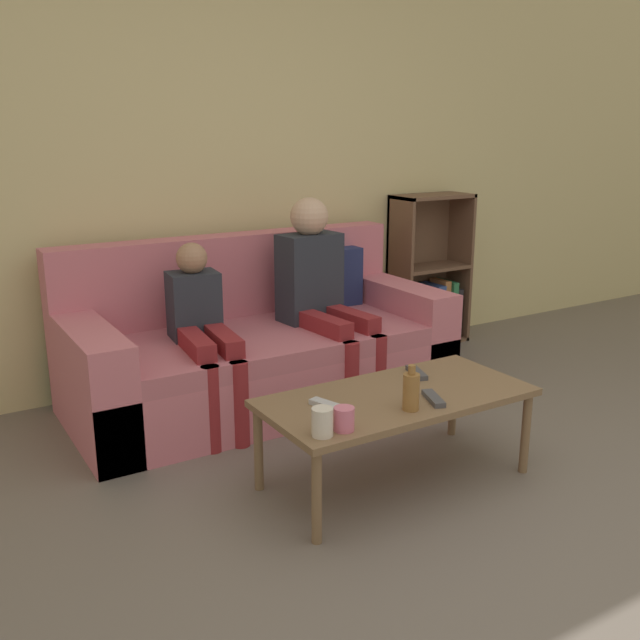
{
  "coord_description": "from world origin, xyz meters",
  "views": [
    {
      "loc": [
        -1.75,
        -1.47,
        1.52
      ],
      "look_at": [
        -0.02,
        1.37,
        0.61
      ],
      "focal_mm": 40.0,
      "sensor_mm": 36.0,
      "label": 1
    }
  ],
  "objects_px": {
    "cup_near": "(344,419)",
    "bottle": "(411,391)",
    "person_child": "(202,325)",
    "tv_remote_2": "(417,373)",
    "bookshelf": "(427,289)",
    "coffee_table": "(396,402)",
    "tv_remote_0": "(328,405)",
    "couch": "(258,350)",
    "person_adult": "(319,284)",
    "cup_far": "(322,422)",
    "tv_remote_1": "(434,398)"
  },
  "relations": [
    {
      "from": "cup_near",
      "to": "bottle",
      "type": "height_order",
      "value": "bottle"
    },
    {
      "from": "person_child",
      "to": "tv_remote_2",
      "type": "bearing_deg",
      "value": -46.02
    },
    {
      "from": "bookshelf",
      "to": "tv_remote_2",
      "type": "distance_m",
      "value": 1.9
    },
    {
      "from": "coffee_table",
      "to": "tv_remote_0",
      "type": "bearing_deg",
      "value": 175.93
    },
    {
      "from": "couch",
      "to": "person_child",
      "type": "height_order",
      "value": "person_child"
    },
    {
      "from": "tv_remote_0",
      "to": "couch",
      "type": "bearing_deg",
      "value": 59.63
    },
    {
      "from": "person_adult",
      "to": "bookshelf",
      "type": "bearing_deg",
      "value": 16.95
    },
    {
      "from": "bookshelf",
      "to": "person_adult",
      "type": "bearing_deg",
      "value": -157.67
    },
    {
      "from": "couch",
      "to": "tv_remote_0",
      "type": "relative_size",
      "value": 11.89
    },
    {
      "from": "cup_far",
      "to": "tv_remote_0",
      "type": "distance_m",
      "value": 0.28
    },
    {
      "from": "person_child",
      "to": "bottle",
      "type": "xyz_separation_m",
      "value": [
        0.4,
        -1.21,
        -0.05
      ]
    },
    {
      "from": "cup_far",
      "to": "tv_remote_0",
      "type": "bearing_deg",
      "value": 53.6
    },
    {
      "from": "bottle",
      "to": "couch",
      "type": "bearing_deg",
      "value": 90.64
    },
    {
      "from": "coffee_table",
      "to": "tv_remote_2",
      "type": "height_order",
      "value": "tv_remote_2"
    },
    {
      "from": "person_adult",
      "to": "cup_far",
      "type": "relative_size",
      "value": 10.42
    },
    {
      "from": "tv_remote_1",
      "to": "person_adult",
      "type": "bearing_deg",
      "value": 101.71
    },
    {
      "from": "couch",
      "to": "bottle",
      "type": "bearing_deg",
      "value": -89.36
    },
    {
      "from": "bookshelf",
      "to": "coffee_table",
      "type": "relative_size",
      "value": 0.9
    },
    {
      "from": "bookshelf",
      "to": "tv_remote_1",
      "type": "height_order",
      "value": "bookshelf"
    },
    {
      "from": "bookshelf",
      "to": "tv_remote_1",
      "type": "relative_size",
      "value": 6.04
    },
    {
      "from": "bookshelf",
      "to": "cup_far",
      "type": "relative_size",
      "value": 9.74
    },
    {
      "from": "couch",
      "to": "tv_remote_2",
      "type": "height_order",
      "value": "couch"
    },
    {
      "from": "person_adult",
      "to": "tv_remote_0",
      "type": "xyz_separation_m",
      "value": [
        -0.6,
        -1.06,
        -0.24
      ]
    },
    {
      "from": "person_adult",
      "to": "tv_remote_2",
      "type": "height_order",
      "value": "person_adult"
    },
    {
      "from": "person_adult",
      "to": "person_child",
      "type": "xyz_separation_m",
      "value": [
        -0.73,
        -0.05,
        -0.12
      ]
    },
    {
      "from": "tv_remote_0",
      "to": "tv_remote_1",
      "type": "relative_size",
      "value": 1.0
    },
    {
      "from": "couch",
      "to": "tv_remote_1",
      "type": "height_order",
      "value": "couch"
    },
    {
      "from": "coffee_table",
      "to": "person_child",
      "type": "bearing_deg",
      "value": 113.91
    },
    {
      "from": "bookshelf",
      "to": "cup_near",
      "type": "relative_size",
      "value": 11.63
    },
    {
      "from": "person_adult",
      "to": "bottle",
      "type": "relative_size",
      "value": 5.95
    },
    {
      "from": "bookshelf",
      "to": "tv_remote_1",
      "type": "distance_m",
      "value": 2.22
    },
    {
      "from": "cup_far",
      "to": "tv_remote_1",
      "type": "height_order",
      "value": "cup_far"
    },
    {
      "from": "bookshelf",
      "to": "tv_remote_0",
      "type": "height_order",
      "value": "bookshelf"
    },
    {
      "from": "couch",
      "to": "tv_remote_1",
      "type": "distance_m",
      "value": 1.34
    },
    {
      "from": "person_child",
      "to": "cup_near",
      "type": "distance_m",
      "value": 1.24
    },
    {
      "from": "coffee_table",
      "to": "cup_far",
      "type": "height_order",
      "value": "cup_far"
    },
    {
      "from": "couch",
      "to": "bottle",
      "type": "height_order",
      "value": "couch"
    },
    {
      "from": "bookshelf",
      "to": "cup_far",
      "type": "bearing_deg",
      "value": -138.0
    },
    {
      "from": "couch",
      "to": "coffee_table",
      "type": "xyz_separation_m",
      "value": [
        0.07,
        -1.19,
        0.08
      ]
    },
    {
      "from": "coffee_table",
      "to": "bottle",
      "type": "xyz_separation_m",
      "value": [
        -0.06,
        -0.17,
        0.12
      ]
    },
    {
      "from": "cup_far",
      "to": "coffee_table",
      "type": "bearing_deg",
      "value": 21.49
    },
    {
      "from": "coffee_table",
      "to": "tv_remote_0",
      "type": "xyz_separation_m",
      "value": [
        -0.33,
        0.02,
        0.05
      ]
    },
    {
      "from": "cup_near",
      "to": "tv_remote_1",
      "type": "height_order",
      "value": "cup_near"
    },
    {
      "from": "couch",
      "to": "coffee_table",
      "type": "bearing_deg",
      "value": -86.48
    },
    {
      "from": "bookshelf",
      "to": "bottle",
      "type": "distance_m",
      "value": 2.33
    },
    {
      "from": "cup_near",
      "to": "bottle",
      "type": "relative_size",
      "value": 0.48
    },
    {
      "from": "cup_far",
      "to": "tv_remote_1",
      "type": "relative_size",
      "value": 0.62
    },
    {
      "from": "bottle",
      "to": "tv_remote_1",
      "type": "bearing_deg",
      "value": 10.08
    },
    {
      "from": "couch",
      "to": "person_adult",
      "type": "height_order",
      "value": "person_adult"
    },
    {
      "from": "tv_remote_1",
      "to": "tv_remote_2",
      "type": "distance_m",
      "value": 0.33
    }
  ]
}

